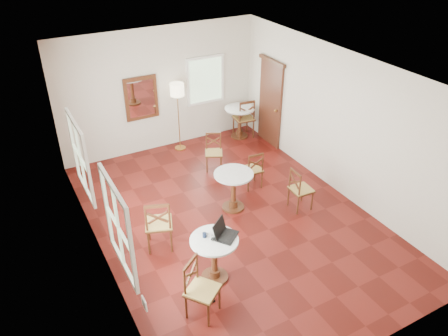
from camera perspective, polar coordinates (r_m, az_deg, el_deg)
name	(u,v)px	position (r m, az deg, el deg)	size (l,w,h in m)	color
ground	(231,218)	(8.79, 0.94, -6.48)	(7.00, 7.00, 0.00)	#57130E
room_shell	(222,127)	(7.98, -0.29, 5.29)	(5.02, 7.02, 3.01)	beige
cafe_table_near	(214,255)	(7.22, -1.25, -11.08)	(0.78, 0.78, 0.82)	#4A2512
cafe_table_mid	(233,187)	(8.79, 1.22, -2.45)	(0.78, 0.78, 0.82)	#4A2512
cafe_table_back	(240,119)	(11.62, 2.03, 6.33)	(0.78, 0.78, 0.82)	#4A2512
chair_near_a	(159,224)	(7.90, -8.41, -7.11)	(0.62, 0.62, 1.04)	#4A2512
chair_near_b	(201,289)	(6.73, -2.99, -15.32)	(0.63, 0.63, 0.98)	#4A2512
chair_mid_a	(252,169)	(9.52, 3.69, -0.18)	(0.43, 0.43, 0.87)	#4A2512
chair_mid_b	(300,189)	(8.95, 9.78, -2.72)	(0.43, 0.43, 0.90)	#4A2512
chair_back_a	(244,118)	(11.63, 2.60, 6.43)	(0.53, 0.53, 1.05)	#4A2512
chair_back_b	(214,152)	(10.19, -1.33, 2.08)	(0.53, 0.53, 0.86)	#4A2512
floor_lamp	(177,94)	(10.68, -6.04, 9.44)	(0.33, 0.33, 1.72)	#BF8C3F
laptop	(224,233)	(7.04, -0.02, -8.31)	(0.48, 0.47, 0.27)	black
mouse	(214,239)	(7.00, -1.32, -9.06)	(0.11, 0.07, 0.04)	black
navy_mug	(205,235)	(7.04, -2.51, -8.61)	(0.10, 0.07, 0.08)	black
water_glass	(213,237)	(6.98, -1.43, -8.92)	(0.06, 0.06, 0.10)	white
power_adapter	(211,301)	(7.20, -1.66, -16.70)	(0.11, 0.07, 0.04)	black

